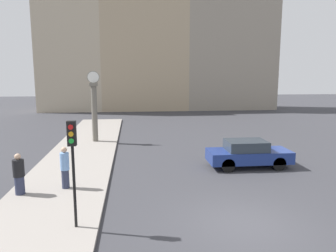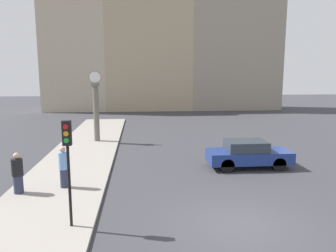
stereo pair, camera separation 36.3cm
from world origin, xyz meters
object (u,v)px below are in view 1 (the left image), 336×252
pedestrian_black_jacket (19,174)px  pedestrian_blue_stripe (65,168)px  sedan_car (248,153)px  traffic_light_near (73,152)px  street_clock (94,108)px

pedestrian_black_jacket → pedestrian_blue_stripe: pedestrian_blue_stripe is taller
sedan_car → traffic_light_near: (-7.80, -6.20, 1.83)m
street_clock → sedan_car: bearing=-38.8°
sedan_car → street_clock: (-8.62, 6.92, 1.71)m
traffic_light_near → pedestrian_blue_stripe: 4.08m
sedan_car → pedestrian_blue_stripe: size_ratio=2.43×
street_clock → pedestrian_blue_stripe: 9.60m
pedestrian_black_jacket → pedestrian_blue_stripe: bearing=17.4°
street_clock → pedestrian_blue_stripe: bearing=-91.2°
pedestrian_black_jacket → sedan_car: bearing=16.4°
pedestrian_blue_stripe → sedan_car: bearing=16.3°
sedan_car → pedestrian_blue_stripe: 9.19m
street_clock → traffic_light_near: bearing=-86.4°
traffic_light_near → pedestrian_blue_stripe: (-1.02, 3.63, -1.55)m
traffic_light_near → street_clock: street_clock is taller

